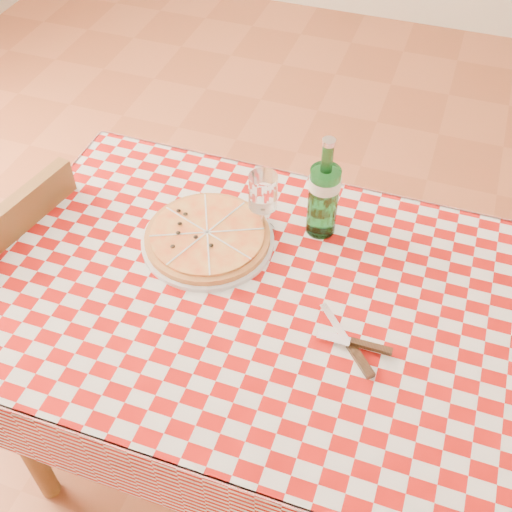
{
  "coord_description": "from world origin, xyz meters",
  "views": [
    {
      "loc": [
        0.32,
        -0.91,
        1.91
      ],
      "look_at": [
        -0.02,
        0.06,
        0.82
      ],
      "focal_mm": 45.0,
      "sensor_mm": 36.0,
      "label": 1
    }
  ],
  "objects_px": {
    "chair_far": "(22,284)",
    "pizza_plate": "(207,236)",
    "dining_table": "(256,319)",
    "water_bottle": "(324,187)",
    "wine_glass": "(263,205)"
  },
  "relations": [
    {
      "from": "water_bottle",
      "to": "wine_glass",
      "type": "height_order",
      "value": "water_bottle"
    },
    {
      "from": "chair_far",
      "to": "water_bottle",
      "type": "distance_m",
      "value": 0.94
    },
    {
      "from": "dining_table",
      "to": "chair_far",
      "type": "bearing_deg",
      "value": 178.21
    },
    {
      "from": "chair_far",
      "to": "wine_glass",
      "type": "relative_size",
      "value": 4.75
    },
    {
      "from": "dining_table",
      "to": "chair_far",
      "type": "height_order",
      "value": "chair_far"
    },
    {
      "from": "dining_table",
      "to": "water_bottle",
      "type": "xyz_separation_m",
      "value": [
        0.09,
        0.26,
        0.24
      ]
    },
    {
      "from": "pizza_plate",
      "to": "wine_glass",
      "type": "height_order",
      "value": "wine_glass"
    },
    {
      "from": "water_bottle",
      "to": "wine_glass",
      "type": "bearing_deg",
      "value": -158.31
    },
    {
      "from": "pizza_plate",
      "to": "chair_far",
      "type": "bearing_deg",
      "value": -170.31
    },
    {
      "from": "chair_far",
      "to": "pizza_plate",
      "type": "xyz_separation_m",
      "value": [
        0.56,
        0.1,
        0.29
      ]
    },
    {
      "from": "dining_table",
      "to": "pizza_plate",
      "type": "height_order",
      "value": "pizza_plate"
    },
    {
      "from": "dining_table",
      "to": "chair_far",
      "type": "xyz_separation_m",
      "value": [
        -0.73,
        0.02,
        -0.17
      ]
    },
    {
      "from": "dining_table",
      "to": "wine_glass",
      "type": "xyz_separation_m",
      "value": [
        -0.05,
        0.2,
        0.19
      ]
    },
    {
      "from": "pizza_plate",
      "to": "water_bottle",
      "type": "bearing_deg",
      "value": 28.52
    },
    {
      "from": "chair_far",
      "to": "water_bottle",
      "type": "height_order",
      "value": "water_bottle"
    }
  ]
}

